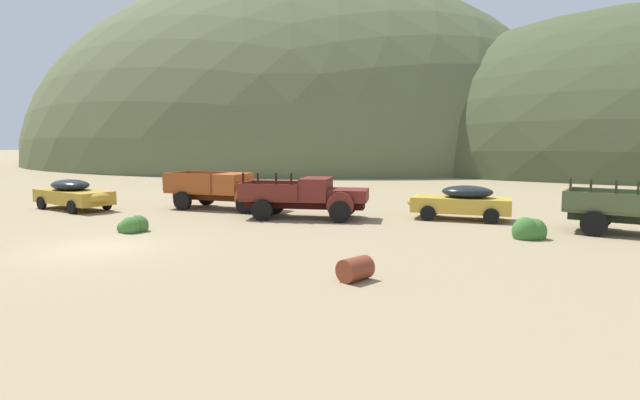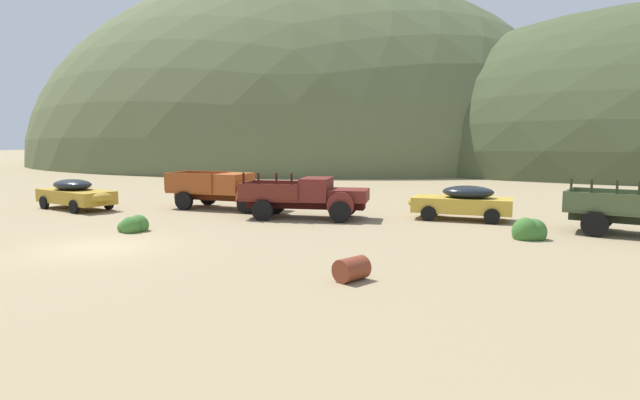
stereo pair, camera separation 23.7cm
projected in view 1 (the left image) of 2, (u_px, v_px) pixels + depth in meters
The scene contains 9 objects.
ground_plane at pixel (97, 249), 17.58m from camera, with size 300.00×300.00×0.00m, color #998460.
hill_far_left at pixel (289, 163), 81.17m from camera, with size 82.96×64.07×54.93m, color #56603D.
car_mustard at pixel (75, 194), 27.21m from camera, with size 5.32×3.15×1.57m.
truck_oxide_orange at pixel (231, 190), 27.35m from camera, with size 6.09×2.65×1.91m.
truck_oxblood at pixel (314, 197), 24.24m from camera, with size 6.05×3.18×2.16m.
car_faded_yellow at pixel (458, 202), 23.98m from camera, with size 4.65×2.04×1.57m.
oil_drum_tipped at pixel (355, 269), 13.57m from camera, with size 0.94×1.05×0.62m.
bush_front_right at pixel (133, 227), 20.76m from camera, with size 1.15×1.12×0.84m.
bush_back_edge at pixel (529, 232), 19.30m from camera, with size 1.24×1.00×1.05m.
Camera 1 is at (12.71, -13.90, 3.64)m, focal length 29.41 mm.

